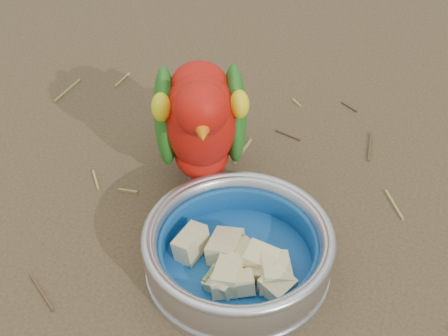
% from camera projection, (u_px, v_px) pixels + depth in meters
% --- Properties ---
extents(ground, '(60.00, 60.00, 0.00)m').
position_uv_depth(ground, '(165.00, 310.00, 0.68)').
color(ground, '#4A3926').
extents(food_bowl, '(0.21, 0.21, 0.02)m').
position_uv_depth(food_bowl, '(238.00, 265.00, 0.72)').
color(food_bowl, '#B2B2BA').
rests_on(food_bowl, ground).
extents(bowl_wall, '(0.21, 0.21, 0.04)m').
position_uv_depth(bowl_wall, '(238.00, 248.00, 0.70)').
color(bowl_wall, '#B2B2BA').
rests_on(bowl_wall, food_bowl).
extents(fruit_wedges, '(0.13, 0.13, 0.03)m').
position_uv_depth(fruit_wedges, '(238.00, 252.00, 0.70)').
color(fruit_wedges, '#CFBB86').
rests_on(fruit_wedges, food_bowl).
extents(lory_parrot, '(0.20, 0.27, 0.19)m').
position_uv_depth(lory_parrot, '(201.00, 131.00, 0.76)').
color(lory_parrot, '#AE1009').
rests_on(lory_parrot, ground).
extents(ground_debris, '(0.90, 0.80, 0.01)m').
position_uv_depth(ground_debris, '(177.00, 278.00, 0.71)').
color(ground_debris, olive).
rests_on(ground_debris, ground).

